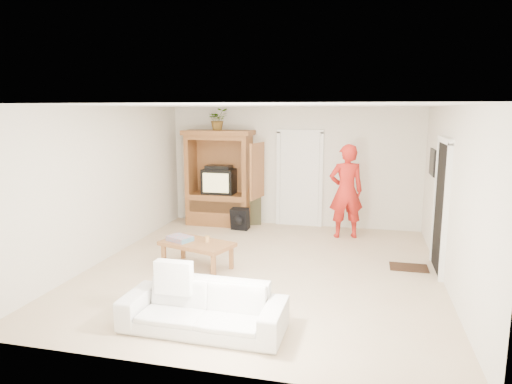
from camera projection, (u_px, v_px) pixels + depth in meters
floor at (263, 269)px, 7.38m from camera, size 6.00×6.00×0.00m
ceiling at (264, 106)px, 6.92m from camera, size 6.00×6.00×0.00m
wall_back at (293, 167)px, 10.02m from camera, size 5.50×0.00×5.50m
wall_front at (193, 244)px, 4.28m from camera, size 5.50×0.00×5.50m
wall_left at (106, 183)px, 7.78m from camera, size 0.00×6.00×6.00m
wall_right at (451, 198)px, 6.52m from camera, size 0.00×6.00×6.00m
armoire at (220, 184)px, 10.13m from camera, size 1.82×1.14×2.10m
door_back at (299, 180)px, 10.01m from camera, size 0.85×0.05×2.04m
doorway_right at (441, 208)px, 7.15m from camera, size 0.05×0.90×2.04m
framed_picture at (433, 162)px, 8.28m from camera, size 0.03×0.60×0.48m
doormat at (409, 267)px, 7.42m from camera, size 0.60×0.40×0.02m
plant at (218, 119)px, 9.85m from camera, size 0.55×0.53×0.47m
man at (346, 191)px, 9.07m from camera, size 0.78×0.62×1.88m
sofa at (203, 308)px, 5.28m from camera, size 1.91×0.78×0.55m
coffee_table at (197, 245)px, 7.38m from camera, size 1.29×0.95×0.43m
towel at (180, 238)px, 7.43m from camera, size 0.46×0.41×0.08m
candle at (207, 239)px, 7.38m from camera, size 0.08×0.08×0.10m
backpack_black at (240, 219)px, 9.75m from camera, size 0.39×0.26×0.46m
backpack_olive at (252, 207)px, 10.25m from camera, size 0.48×0.41×0.75m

